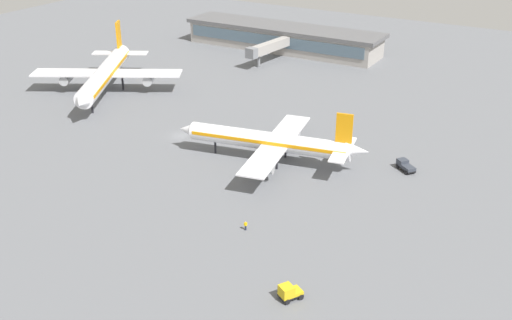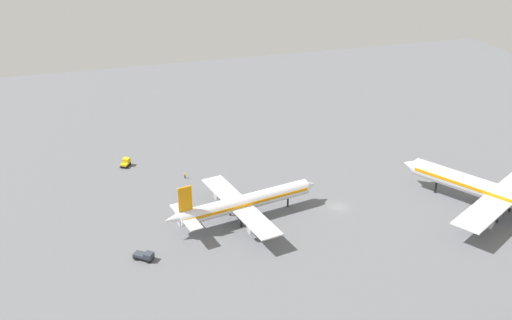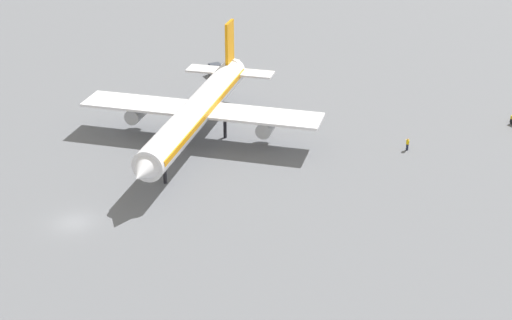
{
  "view_description": "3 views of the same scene",
  "coord_description": "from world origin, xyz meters",
  "views": [
    {
      "loc": [
        -79.95,
        103.53,
        54.55
      ],
      "look_at": [
        -25.32,
        9.32,
        3.54
      ],
      "focal_mm": 43.38,
      "sensor_mm": 36.0,
      "label": 1
    },
    {
      "loc": [
        -58.52,
        -115.08,
        73.03
      ],
      "look_at": [
        -15.35,
        20.86,
        5.92
      ],
      "focal_mm": 40.75,
      "sensor_mm": 36.0,
      "label": 2
    },
    {
      "loc": [
        56.89,
        49.07,
        42.31
      ],
      "look_at": [
        -16.78,
        13.92,
        3.13
      ],
      "focal_mm": 54.13,
      "sensor_mm": 36.0,
      "label": 3
    }
  ],
  "objects": [
    {
      "name": "ground",
      "position": [
        0.0,
        0.0,
        0.0
      ],
      "size": [
        288.0,
        288.0,
        0.0
      ],
      "primitive_type": "plane",
      "color": "slate"
    },
    {
      "name": "airplane_at_gate",
      "position": [
        -24.46,
        1.77,
        4.51
      ],
      "size": [
        40.54,
        32.9,
        12.4
      ],
      "rotation": [
        0.0,
        0.0,
        0.19
      ],
      "color": "white",
      "rests_on": "ground"
    },
    {
      "name": "airplane_taxiing",
      "position": [
        34.89,
        -14.15,
        5.57
      ],
      "size": [
        38.33,
        45.87,
        15.31
      ],
      "rotation": [
        0.0,
        0.0,
        2.08
      ],
      "color": "white",
      "rests_on": "ground"
    },
    {
      "name": "pushback_tractor",
      "position": [
        -49.82,
        -8.17,
        0.97
      ],
      "size": [
        4.62,
        4.23,
        1.9
      ],
      "rotation": [
        0.0,
        0.0,
        5.61
      ],
      "color": "black",
      "rests_on": "ground"
    },
    {
      "name": "baggage_tug",
      "position": [
        -48.63,
        40.34,
        1.16
      ],
      "size": [
        3.45,
        3.74,
        2.3
      ],
      "rotation": [
        0.0,
        0.0,
        1.03
      ],
      "color": "black",
      "rests_on": "ground"
    },
    {
      "name": "ground_crew_worker",
      "position": [
        -33.9,
        27.59,
        0.85
      ],
      "size": [
        0.54,
        0.54,
        1.67
      ],
      "rotation": [
        0.0,
        0.0,
        5.51
      ],
      "color": "#1E2338",
      "rests_on": "ground"
    }
  ]
}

